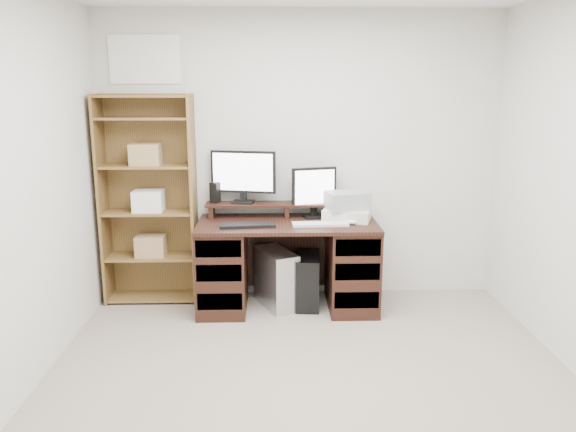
{
  "coord_description": "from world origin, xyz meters",
  "views": [
    {
      "loc": [
        -0.24,
        -2.92,
        1.85
      ],
      "look_at": [
        -0.12,
        1.43,
        0.85
      ],
      "focal_mm": 35.0,
      "sensor_mm": 36.0,
      "label": 1
    }
  ],
  "objects_px": {
    "desk": "(287,263)",
    "monitor_wide": "(243,174)",
    "tower_black": "(308,280)",
    "bookshelf": "(149,198)",
    "printer": "(347,214)",
    "tower_silver": "(276,278)",
    "monitor_small": "(314,190)"
  },
  "relations": [
    {
      "from": "printer",
      "to": "tower_black",
      "type": "relative_size",
      "value": 0.84
    },
    {
      "from": "monitor_wide",
      "to": "printer",
      "type": "relative_size",
      "value": 1.46
    },
    {
      "from": "printer",
      "to": "monitor_small",
      "type": "bearing_deg",
      "value": 169.79
    },
    {
      "from": "printer",
      "to": "tower_black",
      "type": "bearing_deg",
      "value": -159.96
    },
    {
      "from": "printer",
      "to": "tower_silver",
      "type": "distance_m",
      "value": 0.82
    },
    {
      "from": "printer",
      "to": "tower_black",
      "type": "xyz_separation_m",
      "value": [
        -0.33,
        -0.03,
        -0.57
      ]
    },
    {
      "from": "printer",
      "to": "monitor_wide",
      "type": "bearing_deg",
      "value": -176.38
    },
    {
      "from": "monitor_wide",
      "to": "bookshelf",
      "type": "bearing_deg",
      "value": -166.13
    },
    {
      "from": "monitor_small",
      "to": "bookshelf",
      "type": "height_order",
      "value": "bookshelf"
    },
    {
      "from": "desk",
      "to": "tower_silver",
      "type": "height_order",
      "value": "desk"
    },
    {
      "from": "printer",
      "to": "tower_black",
      "type": "distance_m",
      "value": 0.66
    },
    {
      "from": "monitor_small",
      "to": "bookshelf",
      "type": "distance_m",
      "value": 1.43
    },
    {
      "from": "bookshelf",
      "to": "tower_black",
      "type": "bearing_deg",
      "value": -7.71
    },
    {
      "from": "monitor_wide",
      "to": "tower_black",
      "type": "distance_m",
      "value": 1.08
    },
    {
      "from": "monitor_wide",
      "to": "printer",
      "type": "xyz_separation_m",
      "value": [
        0.88,
        -0.18,
        -0.32
      ]
    },
    {
      "from": "monitor_wide",
      "to": "monitor_small",
      "type": "xyz_separation_m",
      "value": [
        0.61,
        -0.05,
        -0.14
      ]
    },
    {
      "from": "desk",
      "to": "monitor_small",
      "type": "bearing_deg",
      "value": 37.83
    },
    {
      "from": "desk",
      "to": "monitor_small",
      "type": "relative_size",
      "value": 3.47
    },
    {
      "from": "monitor_small",
      "to": "printer",
      "type": "height_order",
      "value": "monitor_small"
    },
    {
      "from": "monitor_wide",
      "to": "monitor_small",
      "type": "relative_size",
      "value": 1.3
    },
    {
      "from": "printer",
      "to": "bookshelf",
      "type": "height_order",
      "value": "bookshelf"
    },
    {
      "from": "desk",
      "to": "monitor_wide",
      "type": "xyz_separation_m",
      "value": [
        -0.37,
        0.24,
        0.73
      ]
    },
    {
      "from": "monitor_wide",
      "to": "tower_black",
      "type": "height_order",
      "value": "monitor_wide"
    },
    {
      "from": "monitor_wide",
      "to": "printer",
      "type": "bearing_deg",
      "value": 0.59
    },
    {
      "from": "tower_black",
      "to": "bookshelf",
      "type": "relative_size",
      "value": 0.26
    },
    {
      "from": "tower_silver",
      "to": "monitor_wide",
      "type": "bearing_deg",
      "value": 118.59
    },
    {
      "from": "tower_silver",
      "to": "bookshelf",
      "type": "bearing_deg",
      "value": 146.13
    },
    {
      "from": "monitor_wide",
      "to": "tower_silver",
      "type": "height_order",
      "value": "monitor_wide"
    },
    {
      "from": "desk",
      "to": "monitor_wide",
      "type": "bearing_deg",
      "value": 147.71
    },
    {
      "from": "tower_silver",
      "to": "bookshelf",
      "type": "xyz_separation_m",
      "value": [
        -1.09,
        0.19,
        0.67
      ]
    },
    {
      "from": "printer",
      "to": "bookshelf",
      "type": "distance_m",
      "value": 1.71
    },
    {
      "from": "monitor_small",
      "to": "tower_black",
      "type": "height_order",
      "value": "monitor_small"
    }
  ]
}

